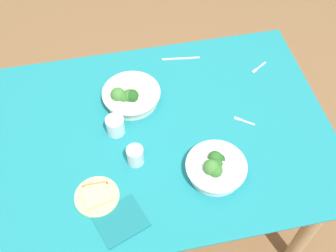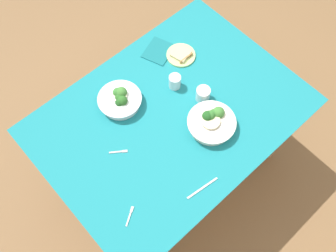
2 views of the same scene
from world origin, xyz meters
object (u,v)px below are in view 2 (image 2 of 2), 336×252
water_glass_side (175,82)px  broccoli_bowl_near (212,122)px  fork_by_near_bowl (130,215)px  broccoli_bowl_far (120,100)px  table_knife_left (202,188)px  bread_side_plate (181,55)px  water_glass_center (203,94)px  napkin_folded_upper (159,51)px  fork_by_far_bowl (119,152)px

water_glass_side → broccoli_bowl_near: bearing=-95.0°
fork_by_near_bowl → water_glass_side: bearing=-0.7°
broccoli_bowl_far → water_glass_side: broccoli_bowl_far is taller
fork_by_near_bowl → table_knife_left: (0.35, -0.14, -0.00)m
bread_side_plate → water_glass_side: size_ratio=2.05×
water_glass_center → table_knife_left: 0.52m
water_glass_center → fork_by_near_bowl: size_ratio=0.91×
broccoli_bowl_far → napkin_folded_upper: 0.42m
broccoli_bowl_far → water_glass_center: size_ratio=2.95×
bread_side_plate → fork_by_far_bowl: (-0.66, -0.24, -0.01)m
fork_by_far_bowl → napkin_folded_upper: napkin_folded_upper is taller
fork_by_far_bowl → fork_by_near_bowl: same height
bread_side_plate → table_knife_left: size_ratio=0.93×
water_glass_center → napkin_folded_upper: 0.41m
water_glass_side → napkin_folded_upper: size_ratio=0.49×
table_knife_left → napkin_folded_upper: bearing=70.2°
water_glass_center → fork_by_far_bowl: (-0.55, 0.06, -0.04)m
broccoli_bowl_far → bread_side_plate: bearing=1.6°
broccoli_bowl_near → fork_by_near_bowl: broccoli_bowl_near is taller
fork_by_near_bowl → broccoli_bowl_near: bearing=-24.4°
broccoli_bowl_far → napkin_folded_upper: broccoli_bowl_far is taller
broccoli_bowl_far → broccoli_bowl_near: bearing=-57.9°
fork_by_near_bowl → table_knife_left: bearing=-53.1°
broccoli_bowl_far → broccoli_bowl_near: size_ratio=0.93×
bread_side_plate → fork_by_near_bowl: 0.98m
broccoli_bowl_far → table_knife_left: size_ratio=1.31×
bread_side_plate → water_glass_center: size_ratio=2.11×
broccoli_bowl_near → fork_by_near_bowl: (-0.63, -0.08, -0.04)m
broccoli_bowl_far → water_glass_side: bearing=-21.2°
broccoli_bowl_far → water_glass_side: (0.30, -0.12, 0.00)m
broccoli_bowl_near → broccoli_bowl_far: bearing=122.1°
broccoli_bowl_far → broccoli_bowl_near: broccoli_bowl_far is taller
fork_by_near_bowl → table_knife_left: size_ratio=0.49×
broccoli_bowl_far → fork_by_far_bowl: (-0.19, -0.22, -0.04)m
fork_by_near_bowl → water_glass_center: bearing=-13.8°
fork_by_far_bowl → fork_by_near_bowl: bearing=-84.1°
water_glass_center → broccoli_bowl_near: bearing=-119.6°
table_knife_left → napkin_folded_upper: 0.88m
water_glass_side → fork_by_far_bowl: 0.50m
broccoli_bowl_near → water_glass_side: size_ratio=3.08×
broccoli_bowl_near → water_glass_center: 0.17m
broccoli_bowl_far → fork_by_far_bowl: broccoli_bowl_far is taller
water_glass_side → fork_by_near_bowl: (-0.66, -0.40, -0.04)m
broccoli_bowl_near → fork_by_near_bowl: 0.64m
broccoli_bowl_near → fork_by_near_bowl: bearing=-172.6°
table_knife_left → water_glass_center: bearing=52.9°
table_knife_left → water_glass_side: bearing=67.6°
broccoli_bowl_near → bread_side_plate: (0.20, 0.45, -0.03)m
broccoli_bowl_near → fork_by_far_bowl: (-0.46, 0.21, -0.04)m
water_glass_center → fork_by_far_bowl: water_glass_center is taller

